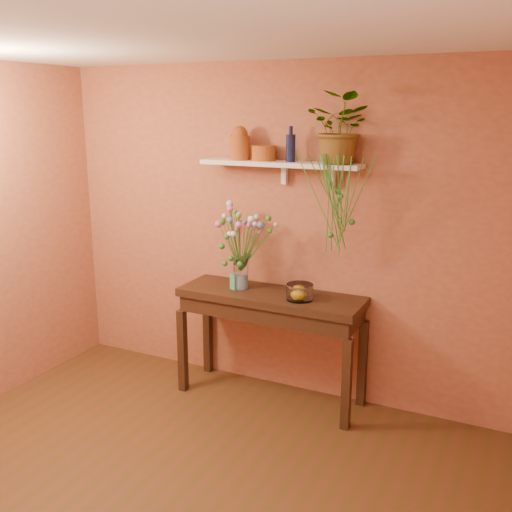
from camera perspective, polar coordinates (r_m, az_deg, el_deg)
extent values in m
plane|color=silver|center=(3.01, -13.96, 20.75)|extent=(4.00, 4.00, 0.00)
cube|color=#B06341|center=(4.81, 2.35, 2.33)|extent=(4.00, 0.04, 2.70)
cube|color=#362314|center=(4.69, 1.43, -3.97)|extent=(1.50, 0.48, 0.06)
cube|color=#362314|center=(4.72, 1.42, -5.08)|extent=(1.44, 0.44, 0.13)
cube|color=#362314|center=(5.03, -7.16, -9.12)|extent=(0.06, 0.06, 0.72)
cube|color=#362314|center=(4.47, 8.81, -12.27)|extent=(0.06, 0.06, 0.72)
cube|color=#362314|center=(5.35, -4.71, -7.57)|extent=(0.06, 0.06, 0.72)
cube|color=#362314|center=(4.83, 10.31, -10.23)|extent=(0.06, 0.06, 0.72)
cube|color=white|center=(4.59, 2.34, 8.96)|extent=(1.30, 0.24, 0.04)
cube|color=white|center=(4.68, 2.80, 7.93)|extent=(0.04, 0.05, 0.15)
cube|color=white|center=(4.54, 7.48, 7.63)|extent=(0.04, 0.05, 0.15)
cylinder|color=#A4501B|center=(4.72, -1.58, 10.48)|extent=(0.20, 0.20, 0.19)
sphere|color=#A4501B|center=(4.71, -1.59, 11.78)|extent=(0.13, 0.13, 0.13)
cylinder|color=#A4501B|center=(4.65, 0.76, 9.98)|extent=(0.20, 0.20, 0.12)
cylinder|color=#101637|center=(4.55, 3.39, 10.43)|extent=(0.09, 0.09, 0.21)
cylinder|color=#101637|center=(4.54, 3.42, 12.12)|extent=(0.04, 0.04, 0.06)
imported|color=#307024|center=(4.39, 8.35, 12.21)|extent=(0.53, 0.49, 0.52)
cylinder|color=#307024|center=(4.17, 8.93, 5.77)|extent=(0.12, 0.27, 0.56)
cylinder|color=#38892E|center=(4.17, 9.51, 6.23)|extent=(0.19, 0.23, 0.50)
cylinder|color=#38892E|center=(4.34, 7.25, 5.20)|extent=(0.16, 0.07, 0.70)
cylinder|color=#307024|center=(4.26, 9.65, 5.08)|extent=(0.30, 0.12, 0.69)
cylinder|color=#38892E|center=(4.21, 7.45, 4.79)|extent=(0.12, 0.34, 0.72)
cylinder|color=#38892E|center=(4.29, 7.09, 7.26)|extent=(0.14, 0.03, 0.38)
cylinder|color=#307024|center=(4.26, 8.00, 6.60)|extent=(0.03, 0.11, 0.47)
cylinder|color=#38892E|center=(4.24, 8.16, 6.67)|extent=(0.11, 0.17, 0.46)
cylinder|color=#38892E|center=(4.23, 7.38, 7.03)|extent=(0.01, 0.22, 0.40)
cylinder|color=#307024|center=(4.30, 7.05, 4.95)|extent=(0.06, 0.11, 0.73)
cylinder|color=#38892E|center=(4.30, 8.12, 6.33)|extent=(0.03, 0.10, 0.52)
cylinder|color=#38892E|center=(4.33, 7.61, 5.37)|extent=(0.17, 0.06, 0.67)
cylinder|color=#307024|center=(4.34, 7.51, 5.86)|extent=(0.13, 0.05, 0.60)
cylinder|color=#38892E|center=(4.29, 7.66, 6.47)|extent=(0.19, 0.09, 0.50)
cylinder|color=#38892E|center=(4.30, 8.28, 4.62)|extent=(0.06, 0.13, 0.77)
cylinder|color=#307024|center=(4.29, 7.25, 5.47)|extent=(0.12, 0.10, 0.65)
cylinder|color=#38892E|center=(4.22, 8.71, 5.27)|extent=(0.12, 0.16, 0.65)
cylinder|color=#38892E|center=(4.34, 6.12, 5.15)|extent=(0.31, 0.13, 0.72)
cylinder|color=#307024|center=(4.24, 6.90, 6.09)|extent=(0.22, 0.24, 0.55)
cylinder|color=#38892E|center=(4.24, 7.35, 5.02)|extent=(0.16, 0.27, 0.70)
sphere|color=#307024|center=(4.32, 7.93, 6.26)|extent=(0.05, 0.05, 0.05)
sphere|color=#307024|center=(4.32, 9.30, 3.30)|extent=(0.05, 0.05, 0.05)
sphere|color=#307024|center=(4.30, 8.19, 5.76)|extent=(0.05, 0.05, 0.05)
sphere|color=#307024|center=(4.39, 7.25, 2.05)|extent=(0.05, 0.05, 0.05)
cylinder|color=white|center=(4.76, -1.49, -1.68)|extent=(0.12, 0.12, 0.26)
cylinder|color=silver|center=(4.78, -1.49, -2.45)|extent=(0.11, 0.11, 0.12)
cylinder|color=#386B28|center=(4.65, -1.75, 1.42)|extent=(0.02, 0.11, 0.50)
sphere|color=#538D2A|center=(4.55, -2.02, 4.36)|extent=(0.04, 0.04, 0.04)
cylinder|color=#386B28|center=(4.62, -1.84, 0.33)|extent=(0.04, 0.19, 0.34)
sphere|color=silver|center=(4.49, -2.21, 2.15)|extent=(0.04, 0.04, 0.04)
cylinder|color=#386B28|center=(4.60, -1.61, 1.16)|extent=(0.08, 0.19, 0.48)
sphere|color=#538D2A|center=(4.45, -1.73, 3.87)|extent=(0.04, 0.04, 0.04)
cylinder|color=#386B28|center=(4.58, -1.58, 0.75)|extent=(0.11, 0.24, 0.43)
sphere|color=#D852A9|center=(4.41, -1.68, 3.05)|extent=(0.05, 0.05, 0.05)
cylinder|color=#386B28|center=(4.58, -1.00, 1.02)|extent=(0.18, 0.18, 0.47)
sphere|color=silver|center=(4.42, -0.47, 3.60)|extent=(0.05, 0.05, 0.05)
cylinder|color=#386B28|center=(4.65, -1.06, 0.79)|extent=(0.12, 0.06, 0.40)
sphere|color=#D852A9|center=(4.56, -0.61, 3.07)|extent=(0.04, 0.04, 0.04)
cylinder|color=#386B28|center=(4.63, -0.56, 0.77)|extent=(0.21, 0.08, 0.41)
sphere|color=#527DDB|center=(4.51, 0.42, 3.04)|extent=(0.05, 0.05, 0.05)
cylinder|color=#386B28|center=(4.62, -0.17, 1.09)|extent=(0.27, 0.05, 0.46)
sphere|color=#307024|center=(4.50, 1.23, 3.70)|extent=(0.05, 0.05, 0.05)
cylinder|color=#386B28|center=(4.66, 0.20, 0.79)|extent=(0.29, 0.05, 0.40)
sphere|color=silver|center=(4.58, 1.95, 3.06)|extent=(0.04, 0.04, 0.04)
cylinder|color=#386B28|center=(4.68, -0.61, 0.44)|extent=(0.17, 0.02, 0.33)
sphere|color=#D852A9|center=(4.62, 0.30, 2.33)|extent=(0.04, 0.04, 0.04)
cylinder|color=#386B28|center=(4.69, -0.10, 0.51)|extent=(0.23, 0.08, 0.34)
sphere|color=#538D2A|center=(4.63, 1.32, 2.45)|extent=(0.04, 0.04, 0.04)
cylinder|color=#386B28|center=(4.72, -0.81, 0.86)|extent=(0.09, 0.10, 0.38)
sphere|color=silver|center=(4.70, -0.11, 3.13)|extent=(0.04, 0.04, 0.04)
cylinder|color=#386B28|center=(4.73, -1.04, 1.18)|extent=(0.05, 0.10, 0.42)
sphere|color=#538D2A|center=(4.72, -0.58, 3.77)|extent=(0.05, 0.05, 0.05)
cylinder|color=#386B28|center=(4.75, -0.71, 0.49)|extent=(0.09, 0.14, 0.31)
sphere|color=#D852A9|center=(4.75, 0.08, 2.37)|extent=(0.03, 0.03, 0.03)
cylinder|color=#386B28|center=(4.81, -0.70, 1.25)|extent=(0.03, 0.26, 0.40)
sphere|color=silver|center=(4.88, 0.07, 3.81)|extent=(0.05, 0.05, 0.05)
cylinder|color=#386B28|center=(4.77, -0.84, 1.01)|extent=(0.05, 0.17, 0.38)
sphere|color=#D852A9|center=(4.79, -0.20, 3.38)|extent=(0.05, 0.05, 0.05)
cylinder|color=#386B28|center=(4.81, -1.28, 0.97)|extent=(0.06, 0.21, 0.36)
sphere|color=#527DDB|center=(4.87, -1.08, 3.26)|extent=(0.04, 0.04, 0.04)
cylinder|color=#386B28|center=(4.78, -1.57, 0.98)|extent=(0.08, 0.13, 0.37)
sphere|color=#307024|center=(4.81, -1.65, 3.32)|extent=(0.04, 0.04, 0.04)
cylinder|color=#386B28|center=(4.74, -1.61, 1.31)|extent=(0.06, 0.07, 0.44)
sphere|color=silver|center=(4.73, -1.73, 4.02)|extent=(0.06, 0.06, 0.06)
cylinder|color=#386B28|center=(4.80, -1.69, 0.59)|extent=(0.11, 0.15, 0.30)
sphere|color=#D852A9|center=(4.85, -1.89, 2.53)|extent=(0.05, 0.05, 0.05)
cylinder|color=#386B28|center=(4.80, -2.42, 1.01)|extent=(0.23, 0.12, 0.37)
sphere|color=#538D2A|center=(4.87, -3.32, 3.36)|extent=(0.06, 0.06, 0.06)
cylinder|color=#386B28|center=(4.71, -2.03, 1.84)|extent=(0.11, 0.02, 0.54)
sphere|color=silver|center=(4.69, -2.58, 5.10)|extent=(0.06, 0.06, 0.06)
cylinder|color=#386B28|center=(4.72, -2.09, 1.77)|extent=(0.12, 0.02, 0.52)
sphere|color=#538D2A|center=(4.70, -2.69, 4.96)|extent=(0.04, 0.04, 0.04)
cylinder|color=#386B28|center=(4.74, -2.59, 0.86)|extent=(0.20, 0.03, 0.37)
sphere|color=#D852A9|center=(4.74, -3.69, 3.12)|extent=(0.06, 0.06, 0.06)
cylinder|color=#386B28|center=(4.72, -2.29, 1.25)|extent=(0.15, 0.02, 0.44)
sphere|color=silver|center=(4.71, -3.09, 3.91)|extent=(0.04, 0.04, 0.04)
cylinder|color=#386B28|center=(4.71, -1.98, 0.97)|extent=(0.08, 0.03, 0.40)
sphere|color=#D852A9|center=(4.68, -2.49, 3.37)|extent=(0.04, 0.04, 0.04)
cylinder|color=#386B28|center=(4.69, -2.02, 1.04)|extent=(0.07, 0.06, 0.42)
sphere|color=#527DDB|center=(4.64, -2.57, 3.53)|extent=(0.05, 0.05, 0.05)
cylinder|color=#386B28|center=(4.69, -2.17, 0.22)|extent=(0.07, 0.11, 0.29)
sphere|color=#307024|center=(4.62, -2.86, 1.87)|extent=(0.04, 0.04, 0.04)
cylinder|color=#386B28|center=(4.69, -2.03, 0.36)|extent=(0.06, 0.09, 0.31)
sphere|color=silver|center=(4.63, -2.58, 2.15)|extent=(0.05, 0.05, 0.05)
cylinder|color=#386B28|center=(4.65, -2.00, 1.56)|extent=(0.04, 0.11, 0.52)
sphere|color=#D852A9|center=(4.57, -2.54, 4.61)|extent=(0.05, 0.05, 0.05)
sphere|color=#307024|center=(4.73, -3.34, 0.95)|extent=(0.05, 0.05, 0.05)
sphere|color=#307024|center=(4.69, -3.07, -0.72)|extent=(0.05, 0.05, 0.05)
sphere|color=#307024|center=(4.80, -0.91, 0.01)|extent=(0.05, 0.05, 0.05)
sphere|color=#307024|center=(4.60, -1.58, -0.80)|extent=(0.05, 0.05, 0.05)
sphere|color=#307024|center=(4.76, -2.44, -0.23)|extent=(0.05, 0.05, 0.05)
sphere|color=#307024|center=(4.81, -0.67, 0.04)|extent=(0.05, 0.05, 0.05)
cylinder|color=white|center=(4.51, 4.27, -3.50)|extent=(0.21, 0.21, 0.12)
cylinder|color=white|center=(4.52, 4.26, -4.18)|extent=(0.20, 0.20, 0.01)
sphere|color=yellow|center=(4.50, 4.17, -3.73)|extent=(0.08, 0.08, 0.08)
cube|color=teal|center=(4.76, -2.12, -2.51)|extent=(0.08, 0.07, 0.12)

